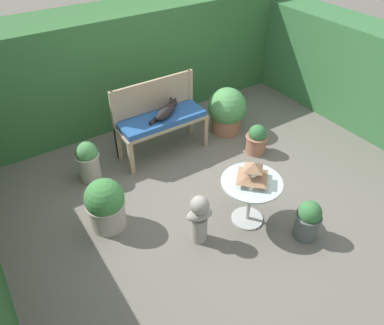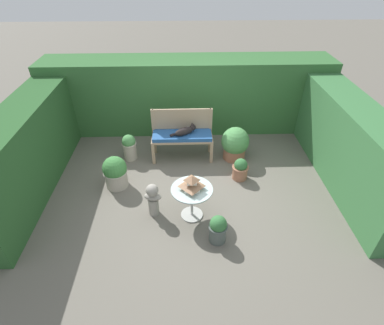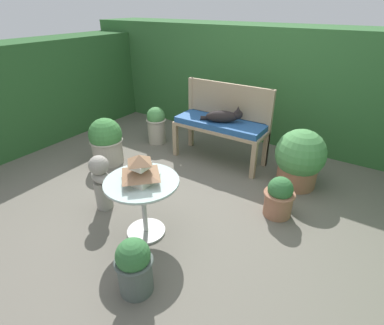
{
  "view_description": "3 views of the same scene",
  "coord_description": "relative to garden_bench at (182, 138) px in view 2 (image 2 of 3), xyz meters",
  "views": [
    {
      "loc": [
        -2.17,
        -2.81,
        3.16
      ],
      "look_at": [
        -0.28,
        0.07,
        0.47
      ],
      "focal_mm": 35.0,
      "sensor_mm": 36.0,
      "label": 1
    },
    {
      "loc": [
        -0.11,
        -4.15,
        3.63
      ],
      "look_at": [
        0.03,
        0.06,
        0.55
      ],
      "focal_mm": 28.0,
      "sensor_mm": 36.0,
      "label": 2
    },
    {
      "loc": [
        1.57,
        -2.25,
        1.94
      ],
      "look_at": [
        0.07,
        0.03,
        0.46
      ],
      "focal_mm": 28.0,
      "sensor_mm": 36.0,
      "label": 3
    }
  ],
  "objects": [
    {
      "name": "garden_bench",
      "position": [
        0.0,
        0.0,
        0.0
      ],
      "size": [
        1.23,
        0.45,
        0.57
      ],
      "color": "tan",
      "rests_on": "ground"
    },
    {
      "name": "potted_plant_bench_right",
      "position": [
        -1.21,
        -0.88,
        -0.17
      ],
      "size": [
        0.43,
        0.43,
        0.62
      ],
      "color": "#ADA393",
      "rests_on": "ground"
    },
    {
      "name": "foliage_hedge_back",
      "position": [
        0.14,
        1.35,
        0.34
      ],
      "size": [
        6.4,
        0.93,
        1.64
      ],
      "primitive_type": "cube",
      "color": "#336633",
      "rests_on": "ground"
    },
    {
      "name": "potted_plant_patio_mid",
      "position": [
        1.08,
        -0.73,
        -0.27
      ],
      "size": [
        0.31,
        0.31,
        0.43
      ],
      "color": "#9E664C",
      "rests_on": "ground"
    },
    {
      "name": "cat",
      "position": [
        0.06,
        -0.02,
        0.17
      ],
      "size": [
        0.52,
        0.33,
        0.21
      ],
      "rotation": [
        0.0,
        0.0,
        0.49
      ],
      "color": "black",
      "rests_on": "garden_bench"
    },
    {
      "name": "potted_plant_bench_left",
      "position": [
        1.07,
        -0.05,
        -0.14
      ],
      "size": [
        0.57,
        0.57,
        0.69
      ],
      "color": "#9E664C",
      "rests_on": "ground"
    },
    {
      "name": "potted_plant_path_edge",
      "position": [
        -1.08,
        -0.0,
        -0.19
      ],
      "size": [
        0.3,
        0.3,
        0.56
      ],
      "color": "#ADA393",
      "rests_on": "ground"
    },
    {
      "name": "garden_bust",
      "position": [
        -0.48,
        -1.61,
        -0.15
      ],
      "size": [
        0.31,
        0.21,
        0.61
      ],
      "rotation": [
        0.0,
        0.0,
        -0.2
      ],
      "color": "gray",
      "rests_on": "ground"
    },
    {
      "name": "patio_table",
      "position": [
        0.14,
        -1.67,
        -0.03
      ],
      "size": [
        0.66,
        0.66,
        0.57
      ],
      "color": "#B7B7B2",
      "rests_on": "ground"
    },
    {
      "name": "ground",
      "position": [
        0.14,
        -1.02,
        -0.48
      ],
      "size": [
        30.0,
        30.0,
        0.0
      ],
      "primitive_type": "plane",
      "color": "#666056"
    },
    {
      "name": "foliage_hedge_right",
      "position": [
        2.99,
        -0.87,
        0.25
      ],
      "size": [
        0.7,
        3.5,
        1.46
      ],
      "primitive_type": "cube",
      "color": "#38703D",
      "rests_on": "ground"
    },
    {
      "name": "potted_plant_table_far",
      "position": [
        0.51,
        -2.2,
        -0.24
      ],
      "size": [
        0.29,
        0.29,
        0.47
      ],
      "color": "#4C5651",
      "rests_on": "ground"
    },
    {
      "name": "bench_backrest",
      "position": [
        0.0,
        0.21,
        0.24
      ],
      "size": [
        1.23,
        0.06,
        1.01
      ],
      "color": "tan",
      "rests_on": "ground"
    },
    {
      "name": "foliage_hedge_left",
      "position": [
        -2.71,
        -0.87,
        0.25
      ],
      "size": [
        0.7,
        3.5,
        1.46
      ],
      "primitive_type": "cube",
      "color": "#285628",
      "rests_on": "ground"
    },
    {
      "name": "pagoda_birdhouse",
      "position": [
        0.14,
        -1.67,
        0.19
      ],
      "size": [
        0.32,
        0.32,
        0.25
      ],
      "color": "silver",
      "rests_on": "patio_table"
    }
  ]
}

